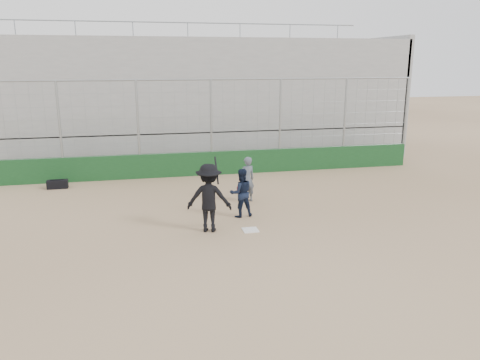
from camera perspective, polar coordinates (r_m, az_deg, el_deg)
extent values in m
plane|color=#846647|center=(13.54, 1.28, -6.16)|extent=(90.00, 90.00, 0.00)
cube|color=white|center=(13.53, 1.28, -6.11)|extent=(0.44, 0.44, 0.02)
cube|color=#123B19|center=(20.01, -3.44, 2.07)|extent=(18.00, 0.25, 1.00)
cylinder|color=gray|center=(19.74, -3.50, 6.33)|extent=(0.10, 0.10, 4.00)
cylinder|color=gray|center=(22.91, 19.49, 6.65)|extent=(0.10, 0.10, 4.00)
cylinder|color=gray|center=(19.57, -3.59, 12.14)|extent=(18.00, 0.07, 0.07)
cube|color=gray|center=(24.77, -5.25, 5.12)|extent=(20.00, 6.70, 1.60)
cube|color=gray|center=(24.48, -5.41, 11.84)|extent=(20.00, 6.70, 4.20)
cube|color=gray|center=(27.60, 16.04, 9.97)|extent=(0.25, 6.70, 6.10)
cylinder|color=gray|center=(27.66, -6.42, 18.52)|extent=(20.00, 0.06, 0.06)
imported|color=black|center=(13.24, -3.79, -2.18)|extent=(1.41, 1.03, 1.96)
cylinder|color=black|center=(13.23, -2.87, 1.18)|extent=(0.07, 0.57, 0.71)
imported|color=black|center=(14.53, 0.14, -2.61)|extent=(0.82, 0.69, 1.01)
sphere|color=maroon|center=(14.42, 0.14, -1.05)|extent=(0.28, 0.28, 0.28)
imported|color=#49525D|center=(16.03, 0.86, -0.21)|extent=(0.67, 0.55, 1.43)
cube|color=black|center=(19.17, -21.36, -0.49)|extent=(0.76, 0.34, 0.32)
cylinder|color=black|center=(19.13, -21.41, 0.04)|extent=(0.49, 0.05, 0.04)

